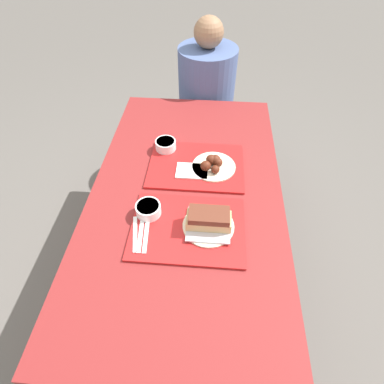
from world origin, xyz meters
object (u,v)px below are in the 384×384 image
bowl_coleslaw_near (148,209)px  bowl_coleslaw_far (166,144)px  person_seated_across (207,83)px  wings_plate_far (213,164)px  brisket_sandwich_plate (209,221)px  tray_far (196,166)px  tray_near (188,228)px

bowl_coleslaw_near → bowl_coleslaw_far: (0.01, 0.43, 0.00)m
person_seated_across → wings_plate_far: bearing=-85.4°
bowl_coleslaw_near → brisket_sandwich_plate: 0.26m
brisket_sandwich_plate → wings_plate_far: (0.01, 0.35, -0.01)m
brisket_sandwich_plate → person_seated_across: size_ratio=0.30×
tray_far → brisket_sandwich_plate: size_ratio=2.19×
tray_near → bowl_coleslaw_near: bowl_coleslaw_near is taller
tray_near → tray_far: bearing=88.8°
tray_near → bowl_coleslaw_far: 0.51m
wings_plate_far → brisket_sandwich_plate: bearing=-91.1°
brisket_sandwich_plate → bowl_coleslaw_far: brisket_sandwich_plate is taller
tray_far → person_seated_across: person_seated_across is taller
bowl_coleslaw_near → bowl_coleslaw_far: 0.43m
person_seated_across → tray_near: bearing=-91.0°
tray_far → wings_plate_far: bearing=-9.5°
wings_plate_far → person_seated_across: (-0.07, 0.85, -0.03)m
bowl_coleslaw_near → person_seated_across: person_seated_across is taller
brisket_sandwich_plate → bowl_coleslaw_far: 0.53m
tray_near → bowl_coleslaw_near: (-0.17, 0.06, 0.03)m
wings_plate_far → bowl_coleslaw_far: bearing=153.1°
tray_far → bowl_coleslaw_near: size_ratio=4.38×
tray_far → bowl_coleslaw_far: bearing=145.9°
tray_far → person_seated_across: size_ratio=0.66×
tray_far → bowl_coleslaw_far: bowl_coleslaw_far is taller
brisket_sandwich_plate → wings_plate_far: size_ratio=1.00×
tray_far → bowl_coleslaw_far: size_ratio=4.38×
tray_near → tray_far: same height
tray_near → person_seated_across: 1.21m
tray_near → brisket_sandwich_plate: bearing=7.0°
brisket_sandwich_plate → wings_plate_far: 0.35m
tray_near → person_seated_across: person_seated_across is taller
bowl_coleslaw_far → wings_plate_far: bearing=-26.9°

